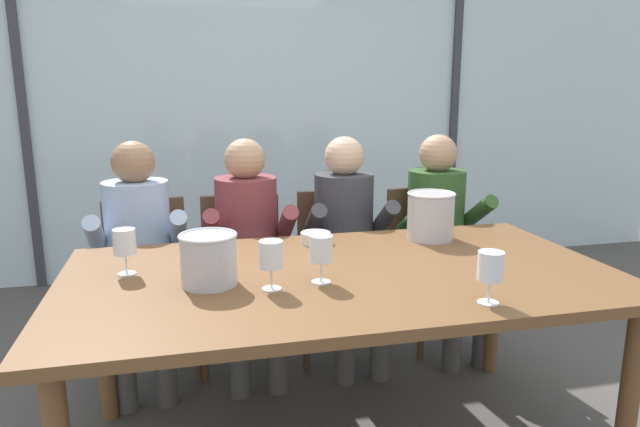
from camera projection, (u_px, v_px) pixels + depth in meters
name	position (u px, v px, depth m)	size (l,w,h in m)	color
ground	(294.00, 344.00, 3.28)	(14.00, 14.00, 0.00)	#4C4742
window_glass_panel	(257.00, 107.00, 4.36)	(7.28, 0.03, 2.60)	silver
window_mullion_left	(23.00, 109.00, 3.97)	(0.06, 0.06, 2.60)	#38383D
window_mullion_right	(454.00, 105.00, 4.71)	(0.06, 0.06, 2.60)	#38383D
hillside_vineyard	(226.00, 140.00, 7.58)	(13.28, 2.40, 1.50)	#568942
dining_table	(341.00, 289.00, 2.18)	(2.08, 1.12, 0.76)	brown
chair_near_curtain	(149.00, 272.00, 2.95)	(0.50, 0.50, 0.87)	brown
chair_left_of_center	(241.00, 266.00, 3.06)	(0.49, 0.49, 0.87)	brown
chair_center	(336.00, 259.00, 3.18)	(0.50, 0.50, 0.87)	brown
chair_right_of_center	(427.00, 252.00, 3.31)	(0.49, 0.49, 0.87)	brown
person_pale_blue_shirt	(139.00, 247.00, 2.79)	(0.48, 0.62, 1.19)	#9EB2D1
person_maroon_top	(248.00, 240.00, 2.92)	(0.46, 0.61, 1.19)	brown
person_charcoal_jacket	(347.00, 234.00, 3.04)	(0.47, 0.62, 1.19)	#38383D
person_olive_shirt	(442.00, 228.00, 3.16)	(0.48, 0.62, 1.19)	#2D5123
ice_bucket_primary	(209.00, 258.00, 2.00)	(0.21, 0.21, 0.19)	#B7B7BC
ice_bucket_secondary	(431.00, 215.00, 2.61)	(0.22, 0.22, 0.22)	#B7B7BC
tasting_bowl	(316.00, 238.00, 2.55)	(0.13, 0.13, 0.05)	silver
wine_glass_by_left_taster	(490.00, 267.00, 1.82)	(0.08, 0.08, 0.17)	silver
wine_glass_near_bucket	(271.00, 255.00, 1.95)	(0.08, 0.08, 0.17)	silver
wine_glass_center_pour	(125.00, 244.00, 2.11)	(0.08, 0.08, 0.17)	silver
wine_glass_by_right_taster	(321.00, 251.00, 2.02)	(0.08, 0.08, 0.17)	silver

